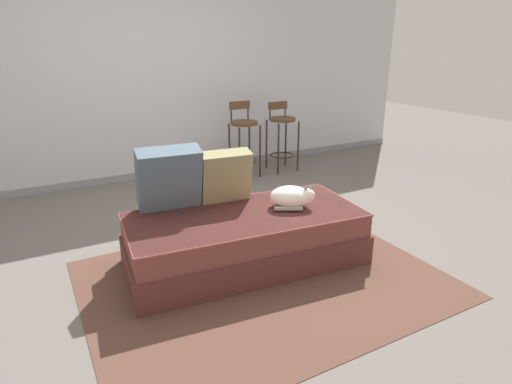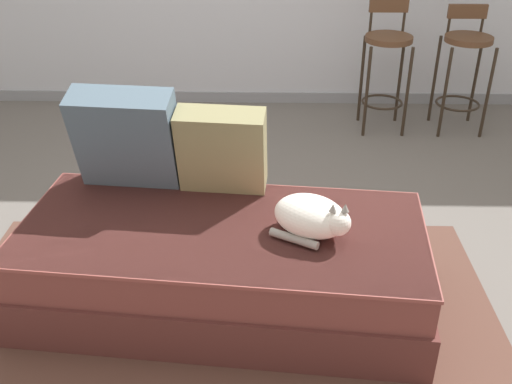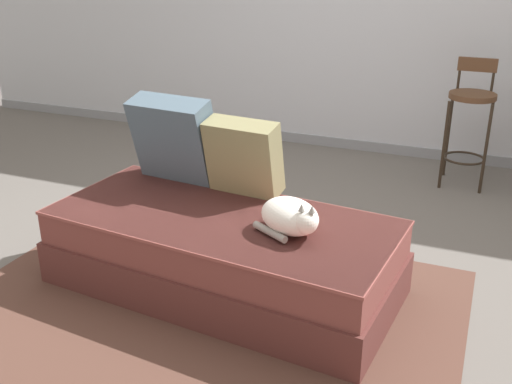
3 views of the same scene
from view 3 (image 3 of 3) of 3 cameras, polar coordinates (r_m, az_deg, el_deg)
The scene contains 8 objects.
ground_plane at distance 3.61m, azimuth -0.41°, elevation -5.92°, with size 16.00×16.00×0.00m, color #66605B.
wall_baseboard_trim at distance 5.53m, azimuth 8.37°, elevation 4.61°, with size 8.00×0.02×0.09m, color gray.
area_rug at distance 3.06m, azimuth -5.54°, elevation -11.59°, with size 2.52×1.94×0.01m, color brown.
couch at distance 3.18m, azimuth -3.20°, elevation -5.69°, with size 1.89×1.01×0.42m.
throw_pillow_corner at distance 3.51m, azimuth -7.74°, elevation 5.04°, with size 0.51×0.34×0.51m.
throw_pillow_middle at distance 3.29m, azimuth -1.19°, elevation 3.35°, with size 0.43×0.27×0.43m.
cat at distance 2.88m, azimuth 3.35°, elevation -2.37°, with size 0.40×0.36×0.20m.
bar_stool_near_window at distance 4.77m, azimuth 19.74°, elevation 7.08°, with size 0.34×0.34×0.95m.
Camera 3 is at (1.22, -2.93, 1.71)m, focal length 42.00 mm.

